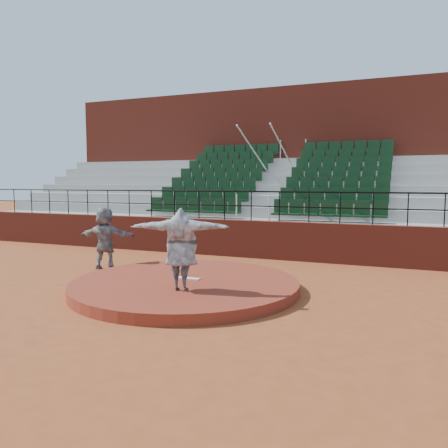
{
  "coord_description": "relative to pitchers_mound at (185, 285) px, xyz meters",
  "views": [
    {
      "loc": [
        4.8,
        -9.31,
        2.64
      ],
      "look_at": [
        0.0,
        2.5,
        1.4
      ],
      "focal_mm": 35.0,
      "sensor_mm": 36.0,
      "label": 1
    }
  ],
  "objects": [
    {
      "name": "fielder",
      "position": [
        -3.47,
        1.47,
        0.82
      ],
      "size": [
        1.82,
        0.83,
        1.89
      ],
      "primitive_type": "imported",
      "rotation": [
        0.0,
        0.0,
        3.3
      ],
      "color": "black",
      "rests_on": "ground"
    },
    {
      "name": "pitching_rubber",
      "position": [
        0.0,
        0.15,
        0.14
      ],
      "size": [
        0.6,
        0.15,
        0.03
      ],
      "primitive_type": "cube",
      "color": "white",
      "rests_on": "pitchers_mound"
    },
    {
      "name": "boundary_wall",
      "position": [
        0.0,
        5.0,
        0.53
      ],
      "size": [
        24.0,
        0.3,
        1.3
      ],
      "primitive_type": "cube",
      "color": "maroon",
      "rests_on": "ground"
    },
    {
      "name": "wall_railing",
      "position": [
        0.0,
        5.0,
        1.9
      ],
      "size": [
        24.04,
        0.05,
        1.03
      ],
      "color": "black",
      "rests_on": "boundary_wall"
    },
    {
      "name": "seating_deck",
      "position": [
        0.0,
        8.64,
        1.33
      ],
      "size": [
        24.0,
        5.97,
        4.63
      ],
      "color": "#9C9C97",
      "rests_on": "ground"
    },
    {
      "name": "pitcher",
      "position": [
        0.34,
        -0.85,
        1.03
      ],
      "size": [
        2.32,
        1.15,
        1.82
      ],
      "primitive_type": "imported",
      "rotation": [
        0.0,
        0.0,
        3.4
      ],
      "color": "black",
      "rests_on": "pitchers_mound"
    },
    {
      "name": "ground",
      "position": [
        0.0,
        0.0,
        -0.12
      ],
      "size": [
        90.0,
        90.0,
        0.0
      ],
      "primitive_type": "plane",
      "color": "brown",
      "rests_on": "ground"
    },
    {
      "name": "pitchers_mound",
      "position": [
        0.0,
        0.0,
        0.0
      ],
      "size": [
        5.5,
        5.5,
        0.25
      ],
      "primitive_type": "cylinder",
      "color": "maroon",
      "rests_on": "ground"
    },
    {
      "name": "press_box_facade",
      "position": [
        0.0,
        12.6,
        3.43
      ],
      "size": [
        24.0,
        3.0,
        7.1
      ],
      "primitive_type": "cube",
      "color": "maroon",
      "rests_on": "ground"
    }
  ]
}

